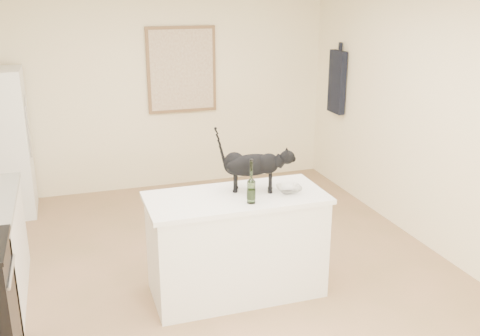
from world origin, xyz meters
TOP-DOWN VIEW (x-y plane):
  - floor at (0.00, 0.00)m, footprint 5.50×5.50m
  - wall_back at (0.00, 2.75)m, footprint 4.50×0.00m
  - wall_front at (0.00, -2.75)m, footprint 4.50×0.00m
  - wall_right at (2.25, 0.00)m, footprint 0.00×5.50m
  - island_base at (0.10, -0.20)m, footprint 1.44×0.67m
  - island_top at (0.10, -0.20)m, footprint 1.50×0.70m
  - artwork_frame at (0.30, 2.72)m, footprint 0.90×0.03m
  - artwork_canvas at (0.30, 2.70)m, footprint 0.82×0.00m
  - hanging_garment at (2.19, 2.05)m, footprint 0.08×0.34m
  - black_cat at (0.26, -0.13)m, footprint 0.61×0.38m
  - wine_bottle at (0.16, -0.40)m, footprint 0.08×0.08m
  - glass_bowl at (0.54, -0.27)m, footprint 0.24×0.24m
  - fridge_paper at (-1.60, 2.39)m, footprint 0.01×0.14m

SIDE VIEW (x-z plane):
  - floor at x=0.00m, z-range 0.00..0.00m
  - island_base at x=0.10m, z-range 0.00..0.86m
  - island_top at x=0.10m, z-range 0.86..0.90m
  - glass_bowl at x=0.54m, z-range 0.90..0.95m
  - wine_bottle at x=0.16m, z-range 0.90..1.22m
  - black_cat at x=0.26m, z-range 0.90..1.31m
  - wall_back at x=0.00m, z-range -0.95..3.55m
  - wall_front at x=0.00m, z-range -0.95..3.55m
  - wall_right at x=2.25m, z-range -1.45..4.05m
  - fridge_paper at x=-1.60m, z-range 1.21..1.39m
  - hanging_garment at x=2.19m, z-range 1.00..1.80m
  - artwork_frame at x=0.30m, z-range 1.00..2.10m
  - artwork_canvas at x=0.30m, z-range 1.04..2.06m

